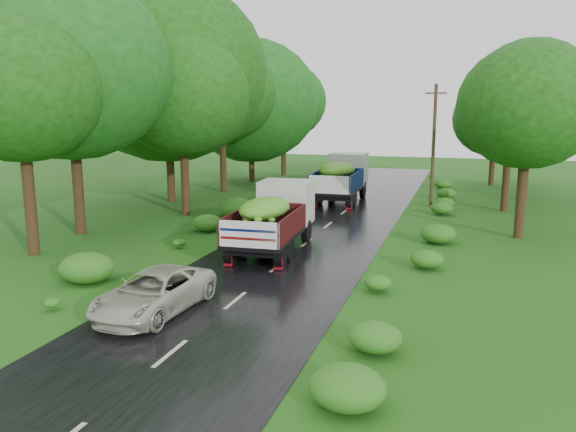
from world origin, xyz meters
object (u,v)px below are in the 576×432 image
at_px(utility_pole, 434,144).
at_px(truck_far, 342,176).
at_px(car, 154,292).
at_px(truck_near, 275,214).

bearing_deg(utility_pole, truck_far, 175.82).
bearing_deg(utility_pole, car, -113.71).
distance_m(truck_far, car, 21.41).
bearing_deg(car, utility_pole, 77.14).
relative_size(truck_near, car, 1.50).
height_order(truck_far, utility_pole, utility_pole).
bearing_deg(truck_near, car, -99.75).
xyz_separation_m(truck_near, utility_pole, (5.48, 13.65, 2.24)).
xyz_separation_m(truck_near, car, (-0.90, -8.02, -0.90)).
bearing_deg(utility_pole, truck_near, -119.18).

